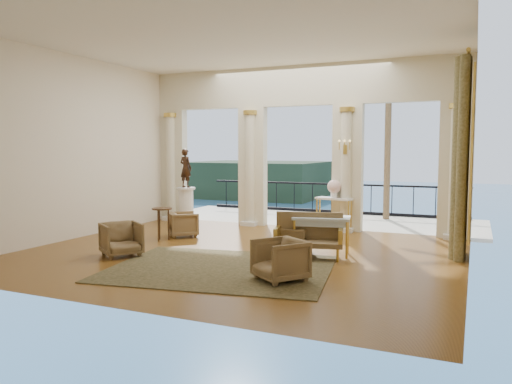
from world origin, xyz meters
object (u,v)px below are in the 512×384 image
at_px(pedestal, 186,206).
at_px(console_table, 334,203).
at_px(armchair_b, 280,258).
at_px(settee, 309,236).
at_px(armchair_d, 183,223).
at_px(game_table, 322,221).
at_px(armchair_a, 121,238).
at_px(side_table, 162,213).
at_px(statue, 186,168).
at_px(armchair_c, 294,239).

bearing_deg(pedestal, console_table, 4.56).
bearing_deg(armchair_b, settee, 130.08).
height_order(armchair_d, game_table, game_table).
xyz_separation_m(armchair_a, settee, (3.59, 1.44, 0.06)).
height_order(armchair_a, armchair_d, armchair_a).
relative_size(armchair_a, side_table, 0.97).
height_order(game_table, statue, statue).
height_order(armchair_a, side_table, side_table).
bearing_deg(armchair_a, statue, 49.92).
height_order(armchair_d, statue, statue).
xyz_separation_m(armchair_d, side_table, (-0.19, -0.65, 0.33)).
relative_size(statue, console_table, 1.11).
height_order(armchair_a, game_table, game_table).
xyz_separation_m(armchair_b, armchair_d, (-3.76, 2.97, -0.04)).
height_order(armchair_a, armchair_c, armchair_a).
xyz_separation_m(armchair_a, console_table, (3.23, 4.75, 0.38)).
bearing_deg(side_table, armchair_a, -82.49).
bearing_deg(armchair_a, game_table, -29.34).
bearing_deg(side_table, game_table, -0.41).
distance_m(armchair_b, statue, 7.03).
relative_size(armchair_b, armchair_c, 1.22).
distance_m(armchair_a, pedestal, 4.56).
relative_size(armchair_c, pedestal, 0.59).
bearing_deg(console_table, armchair_a, -111.82).
distance_m(pedestal, console_table, 4.41).
bearing_deg(pedestal, statue, 0.00).
xyz_separation_m(armchair_a, pedestal, (-1.16, 4.40, 0.13)).
bearing_deg(armchair_c, armchair_a, -65.10).
distance_m(armchair_c, game_table, 0.71).
bearing_deg(statue, side_table, 122.15).
bearing_deg(side_table, statue, 109.63).
relative_size(statue, side_table, 1.44).
height_order(armchair_c, side_table, side_table).
distance_m(armchair_b, game_table, 2.32).
bearing_deg(game_table, pedestal, 140.96).
xyz_separation_m(pedestal, console_table, (4.39, 0.35, 0.24)).
relative_size(pedestal, console_table, 1.06).
bearing_deg(armchair_a, settee, -32.99).
bearing_deg(statue, pedestal, -0.00).
distance_m(armchair_d, pedestal, 2.24).
distance_m(armchair_b, settee, 1.95).
relative_size(armchair_d, settee, 0.47).
bearing_deg(pedestal, side_table, -70.37).
bearing_deg(armchair_c, settee, 56.86).
xyz_separation_m(armchair_c, game_table, (0.57, 0.11, 0.40)).
bearing_deg(console_table, armchair_b, -72.38).
relative_size(armchair_c, game_table, 0.50).
xyz_separation_m(pedestal, side_table, (0.92, -2.58, 0.16)).
relative_size(armchair_a, armchair_d, 1.11).
xyz_separation_m(armchair_b, pedestal, (-4.87, 4.91, 0.13)).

